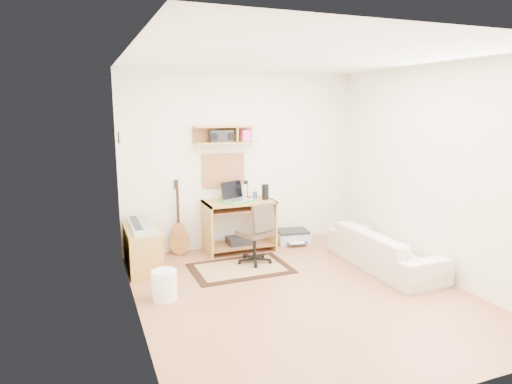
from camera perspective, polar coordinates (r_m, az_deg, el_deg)
name	(u,v)px	position (r m, az deg, el deg)	size (l,w,h in m)	color
floor	(302,294)	(5.25, 5.87, -12.79)	(3.60, 4.00, 0.01)	#A86B46
ceiling	(307,56)	(4.83, 6.50, 16.84)	(3.60, 4.00, 0.01)	white
back_wall	(242,160)	(6.70, -1.80, 4.06)	(3.60, 0.01, 2.60)	#EEE8CF
left_wall	(133,193)	(4.35, -15.40, -0.08)	(0.01, 4.00, 2.60)	#EEE8CF
right_wall	(435,172)	(5.92, 21.86, 2.37)	(0.01, 4.00, 2.60)	#EEE8CF
wall_shelf	(225,135)	(6.44, -3.96, 7.34)	(0.90, 0.25, 0.26)	#BC8E42
cork_board	(223,170)	(6.60, -4.18, 2.79)	(0.64, 0.03, 0.49)	tan
wall_photo	(119,137)	(5.79, -17.09, 6.68)	(0.02, 0.20, 0.15)	#4C8CBF
desk	(239,226)	(6.57, -2.17, -4.32)	(1.00, 0.55, 0.75)	#BC8E42
laptop	(238,192)	(6.42, -2.38, 0.06)	(0.37, 0.37, 0.28)	silver
speaker	(265,192)	(6.55, 1.20, 0.03)	(0.10, 0.10, 0.23)	black
desk_lamp	(248,189)	(6.64, -1.07, 0.41)	(0.09, 0.09, 0.28)	black
pencil_cup	(255,195)	(6.66, -0.14, -0.35)	(0.07, 0.07, 0.10)	#2E4F8B
boombox	(221,136)	(6.42, -4.48, 7.14)	(0.33, 0.15, 0.17)	black
rug	(240,268)	(5.94, -2.01, -9.70)	(1.27, 0.85, 0.02)	tan
task_chair	(255,233)	(6.01, -0.18, -5.24)	(0.44, 0.44, 0.86)	#382D21
cabinet	(142,248)	(6.05, -14.32, -7.00)	(0.40, 0.90, 0.55)	#BC8E42
music_keyboard	(141,225)	(5.96, -14.46, -4.14)	(0.27, 0.86, 0.08)	#B2B5BA
guitar	(179,218)	(6.43, -9.82, -3.28)	(0.29, 0.18, 1.08)	#A46732
waste_basket	(164,285)	(5.11, -11.62, -11.57)	(0.28, 0.28, 0.33)	white
printer	(293,237)	(7.04, 4.71, -5.75)	(0.49, 0.38, 0.18)	#A5A8AA
sofa	(384,243)	(6.11, 16.08, -6.26)	(1.74, 0.51, 0.68)	beige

